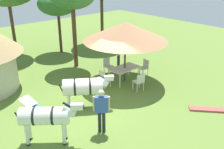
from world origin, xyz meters
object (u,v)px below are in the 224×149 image
(patio_chair_near_hut, at_px, (144,67))
(guest_beside_umbrella, at_px, (119,52))
(patio_chair_west_end, at_px, (108,65))
(patio_chair_east_end, at_px, (104,78))
(zebra_nearest_camera, at_px, (84,87))
(shade_umbrella, at_px, (125,32))
(acacia_tree_behind_hut, at_px, (58,4))
(patio_dining_table, at_px, (125,69))
(patio_chair_near_lawn, at_px, (140,81))
(standing_watcher, at_px, (101,107))
(striped_lounge_chair, at_px, (31,106))
(zebra_by_umbrella, at_px, (46,117))

(patio_chair_near_hut, bearing_deg, guest_beside_umbrella, 14.12)
(patio_chair_west_end, bearing_deg, patio_chair_east_end, 42.14)
(zebra_nearest_camera, bearing_deg, shade_umbrella, 138.74)
(guest_beside_umbrella, xyz_separation_m, acacia_tree_behind_hut, (-1.05, 4.74, 2.36))
(patio_dining_table, distance_m, patio_chair_near_lawn, 1.34)
(guest_beside_umbrella, xyz_separation_m, standing_watcher, (-4.90, -4.32, 0.09))
(patio_dining_table, bearing_deg, patio_chair_near_hut, -8.96)
(patio_chair_near_lawn, xyz_separation_m, standing_watcher, (-3.48, -1.34, 0.50))
(patio_chair_near_hut, relative_size, guest_beside_umbrella, 0.58)
(standing_watcher, bearing_deg, acacia_tree_behind_hut, 109.08)
(patio_dining_table, xyz_separation_m, patio_chair_near_hut, (1.31, -0.21, -0.14))
(patio_chair_east_end, relative_size, striped_lounge_chair, 0.95)
(patio_dining_table, bearing_deg, zebra_by_umbrella, -161.14)
(zebra_nearest_camera, bearing_deg, zebra_by_umbrella, -30.60)
(shade_umbrella, bearing_deg, patio_chair_near_hut, -8.96)
(patio_chair_east_end, bearing_deg, patio_chair_near_hut, 88.14)
(patio_chair_near_lawn, distance_m, guest_beside_umbrella, 3.33)
(patio_chair_near_hut, bearing_deg, patio_chair_near_lawn, 133.50)
(shade_umbrella, xyz_separation_m, patio_chair_west_end, (-0.01, 1.33, -2.12))
(zebra_by_umbrella, bearing_deg, patio_dining_table, 149.02)
(zebra_nearest_camera, xyz_separation_m, acacia_tree_behind_hut, (3.26, 7.22, 2.34))
(zebra_by_umbrella, bearing_deg, acacia_tree_behind_hut, -173.82)
(patio_chair_near_hut, height_order, guest_beside_umbrella, guest_beside_umbrella)
(patio_chair_near_lawn, height_order, patio_chair_west_end, same)
(zebra_by_umbrella, bearing_deg, standing_watcher, 106.42)
(patio_chair_near_hut, height_order, zebra_by_umbrella, zebra_by_umbrella)
(patio_chair_near_lawn, height_order, patio_chair_near_hut, same)
(guest_beside_umbrella, bearing_deg, patio_dining_table, -149.70)
(acacia_tree_behind_hut, bearing_deg, zebra_by_umbrella, -123.98)
(shade_umbrella, bearing_deg, guest_beside_umbrella, 55.81)
(patio_chair_east_end, xyz_separation_m, zebra_by_umbrella, (-4.17, -2.00, 0.50))
(patio_chair_east_end, xyz_separation_m, guest_beside_umbrella, (2.46, 1.56, 0.41))
(patio_chair_east_end, relative_size, acacia_tree_behind_hut, 0.22)
(patio_chair_east_end, height_order, guest_beside_umbrella, guest_beside_umbrella)
(guest_beside_umbrella, relative_size, standing_watcher, 0.91)
(patio_chair_near_lawn, relative_size, zebra_nearest_camera, 0.45)
(patio_dining_table, distance_m, patio_chair_near_hut, 1.34)
(striped_lounge_chair, distance_m, zebra_nearest_camera, 2.33)
(striped_lounge_chair, bearing_deg, shade_umbrella, 157.71)
(striped_lounge_chair, relative_size, zebra_by_umbrella, 0.51)
(patio_dining_table, relative_size, acacia_tree_behind_hut, 0.39)
(standing_watcher, height_order, acacia_tree_behind_hut, acacia_tree_behind_hut)
(patio_dining_table, xyz_separation_m, standing_watcher, (-3.76, -2.64, 0.36))
(acacia_tree_behind_hut, bearing_deg, patio_chair_east_end, -102.68)
(acacia_tree_behind_hut, bearing_deg, standing_watcher, -113.02)
(patio_chair_east_end, height_order, patio_chair_near_hut, same)
(striped_lounge_chair, xyz_separation_m, zebra_nearest_camera, (1.88, -1.17, 0.71))
(patio_chair_near_hut, relative_size, striped_lounge_chair, 0.95)
(patio_chair_east_end, bearing_deg, guest_beside_umbrella, 127.57)
(shade_umbrella, distance_m, guest_beside_umbrella, 2.66)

